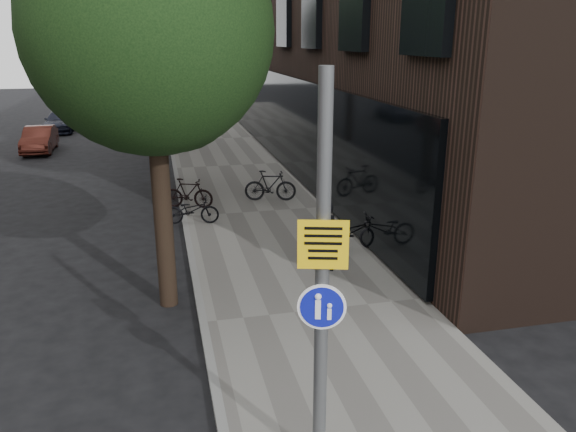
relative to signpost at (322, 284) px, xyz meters
name	(u,v)px	position (x,y,z in m)	size (l,w,h in m)	color
ground	(368,426)	(0.91, 0.63, -2.54)	(120.00, 120.00, 0.00)	black
sidewalk	(259,213)	(1.16, 10.63, -2.48)	(4.50, 60.00, 0.12)	slate
curb_edge	(184,218)	(-1.09, 10.63, -2.48)	(0.15, 60.00, 0.13)	slate
street_tree_near	(155,42)	(-1.62, 5.27, 2.56)	(4.40, 4.40, 7.50)	black
street_tree_mid	(153,40)	(-1.62, 13.77, 2.57)	(5.00, 5.00, 7.80)	black
street_tree_far	(153,39)	(-1.62, 22.77, 2.57)	(5.00, 5.00, 7.80)	black
signpost	(322,284)	(0.00, 0.00, 0.00)	(0.54, 0.18, 4.80)	#595B5E
pedestrian	(325,236)	(1.80, 5.78, -1.60)	(0.60, 0.40, 1.65)	black
parked_bike_facade_near	(349,232)	(2.78, 6.95, -1.98)	(0.59, 1.70, 0.90)	black
parked_bike_facade_far	(270,186)	(1.75, 11.73, -1.92)	(0.47, 1.66, 1.00)	black
parked_bike_curb_near	(192,210)	(-0.89, 9.90, -2.02)	(0.53, 1.52, 0.80)	black
parked_bike_curb_far	(188,193)	(-0.89, 11.51, -1.96)	(0.44, 1.55, 0.93)	black
parked_car_mid	(39,139)	(-7.17, 22.85, -1.95)	(1.26, 3.61, 1.19)	#572118
parked_car_far	(61,121)	(-7.10, 29.12, -1.97)	(1.61, 3.96, 1.15)	black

